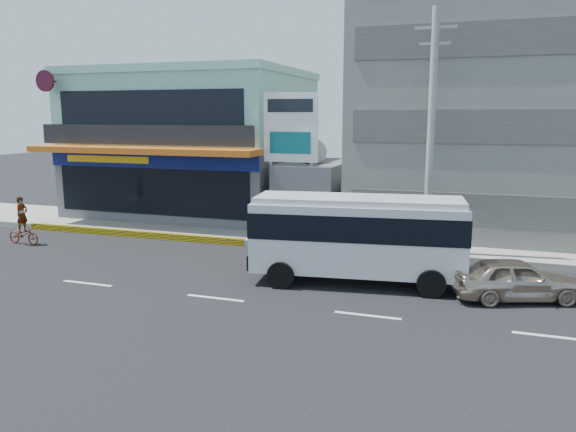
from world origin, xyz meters
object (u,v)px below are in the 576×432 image
object	(u,v)px
shop_building	(196,147)
concrete_building	(528,92)
minibus	(358,232)
billboard	(291,136)
sedan	(516,279)
satellite_dish	(312,162)
utility_pole_near	(431,133)
motorcycle_rider	(23,229)

from	to	relation	value
shop_building	concrete_building	bearing A→B (deg)	3.35
shop_building	minibus	size ratio (longest dim) A/B	1.63
billboard	minibus	distance (m)	8.15
concrete_building	billboard	world-z (taller)	concrete_building
shop_building	sedan	world-z (taller)	shop_building
satellite_dish	utility_pole_near	bearing A→B (deg)	-30.96
shop_building	satellite_dish	world-z (taller)	shop_building
utility_pole_near	shop_building	bearing A→B (deg)	154.94
billboard	sedan	distance (m)	12.29
sedan	concrete_building	bearing A→B (deg)	-23.45
shop_building	minibus	bearing A→B (deg)	-41.96
billboard	sedan	world-z (taller)	billboard
minibus	sedan	size ratio (longest dim) A/B	1.88
sedan	satellite_dish	bearing A→B (deg)	29.26
concrete_building	satellite_dish	distance (m)	11.30
concrete_building	billboard	bearing A→B (deg)	-151.08
minibus	motorcycle_rider	size ratio (longest dim) A/B	3.45
sedan	motorcycle_rider	size ratio (longest dim) A/B	1.83
concrete_building	sedan	world-z (taller)	concrete_building
billboard	utility_pole_near	size ratio (longest dim) A/B	0.69
billboard	minibus	bearing A→B (deg)	-53.34
concrete_building	motorcycle_rider	world-z (taller)	concrete_building
sedan	utility_pole_near	bearing A→B (deg)	16.38
concrete_building	sedan	bearing A→B (deg)	-93.70
satellite_dish	motorcycle_rider	bearing A→B (deg)	-149.97
satellite_dish	utility_pole_near	xyz separation A→B (m)	(6.00, -3.60, 1.57)
concrete_building	sedan	distance (m)	13.59
satellite_dish	sedan	distance (m)	12.55
concrete_building	utility_pole_near	bearing A→B (deg)	-117.76
shop_building	billboard	size ratio (longest dim) A/B	1.80
utility_pole_near	minibus	world-z (taller)	utility_pole_near
concrete_building	motorcycle_rider	distance (m)	25.13
utility_pole_near	motorcycle_rider	world-z (taller)	utility_pole_near
shop_building	utility_pole_near	bearing A→B (deg)	-25.06
concrete_building	utility_pole_near	xyz separation A→B (m)	(-4.00, -7.60, -1.85)
shop_building	sedan	size ratio (longest dim) A/B	3.07
satellite_dish	billboard	size ratio (longest dim) A/B	0.22
utility_pole_near	sedan	bearing A→B (deg)	-53.87
utility_pole_near	sedan	size ratio (longest dim) A/B	2.47
satellite_dish	shop_building	bearing A→B (deg)	159.79
billboard	sedan	bearing A→B (deg)	-32.58
concrete_building	satellite_dish	xyz separation A→B (m)	(-10.00, -4.00, -3.42)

